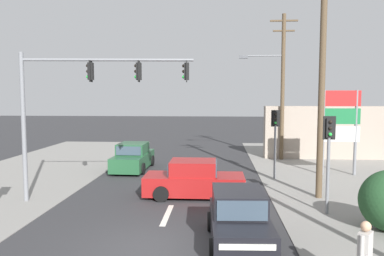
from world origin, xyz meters
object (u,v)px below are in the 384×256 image
pedestal_signal_right_kerb (329,148)px  hatchback_receding_far (239,220)px  sedan_oncoming_mid (194,180)px  sedan_kerbside_parked (133,158)px  pedestal_signal_far_median (275,132)px  shopping_plaza_sign (340,120)px  utility_pole_midground_right (322,62)px  pedestrian_at_kerb (365,254)px  utility_pole_background_right (281,82)px  traffic_signal_mast (83,94)px

pedestal_signal_right_kerb → hatchback_receding_far: bearing=-138.4°
sedan_oncoming_mid → sedan_kerbside_parked: (-3.93, 5.65, 0.00)m
pedestal_signal_far_median → shopping_plaza_sign: shopping_plaza_sign is taller
shopping_plaza_sign → sedan_kerbside_parked: size_ratio=1.08×
pedestal_signal_right_kerb → sedan_oncoming_mid: 5.62m
sedan_oncoming_mid → pedestal_signal_far_median: bearing=43.3°
utility_pole_midground_right → pedestrian_at_kerb: 9.19m
sedan_kerbside_parked → pedestrian_at_kerb: pedestrian_at_kerb is taller
shopping_plaza_sign → pedestrian_at_kerb: bearing=-105.0°
utility_pole_background_right → pedestal_signal_right_kerb: bearing=-90.8°
traffic_signal_mast → pedestal_signal_right_kerb: (9.34, -1.07, -1.94)m
shopping_plaza_sign → sedan_kerbside_parked: bearing=176.3°
pedestal_signal_right_kerb → pedestal_signal_far_median: 5.82m
sedan_kerbside_parked → pedestrian_at_kerb: bearing=-58.8°
hatchback_receding_far → sedan_kerbside_parked: (-5.56, 10.64, 0.00)m
traffic_signal_mast → utility_pole_background_right: bearing=48.4°
shopping_plaza_sign → traffic_signal_mast: bearing=-153.7°
utility_pole_background_right → pedestrian_at_kerb: 17.95m
pedestal_signal_far_median → sedan_kerbside_parked: pedestal_signal_far_median is taller
utility_pole_midground_right → traffic_signal_mast: bearing=-173.4°
utility_pole_background_right → pedestal_signal_right_kerb: (-0.17, -11.79, -2.77)m
hatchback_receding_far → pedestrian_at_kerb: size_ratio=2.28×
utility_pole_background_right → sedan_oncoming_mid: bearing=-117.7°
utility_pole_background_right → sedan_oncoming_mid: 11.89m
sedan_kerbside_parked → pedestrian_at_kerb: 15.55m
pedestrian_at_kerb → sedan_oncoming_mid: bearing=118.4°
pedestal_signal_right_kerb → pedestal_signal_far_median: bearing=100.2°
pedestal_signal_far_median → shopping_plaza_sign: bearing=18.8°
utility_pole_midground_right → utility_pole_background_right: bearing=90.6°
shopping_plaza_sign → pedestrian_at_kerb: (-3.37, -12.57, -2.06)m
traffic_signal_mast → pedestal_signal_far_median: traffic_signal_mast is taller
utility_pole_background_right → hatchback_receding_far: bearing=-103.3°
traffic_signal_mast → pedestal_signal_right_kerb: 9.60m
pedestal_signal_far_median → sedan_kerbside_parked: size_ratio=0.83×
utility_pole_midground_right → traffic_signal_mast: utility_pole_midground_right is taller
utility_pole_midground_right → utility_pole_background_right: 9.61m
utility_pole_midground_right → utility_pole_background_right: size_ratio=1.12×
utility_pole_midground_right → pedestrian_at_kerb: bearing=-98.0°
pedestal_signal_right_kerb → utility_pole_midground_right: bearing=82.7°
pedestal_signal_right_kerb → pedestal_signal_far_median: (-1.03, 5.73, 0.00)m
utility_pole_midground_right → hatchback_receding_far: (-3.60, -5.15, -4.93)m
utility_pole_background_right → sedan_kerbside_parked: utility_pole_background_right is taller
pedestal_signal_far_median → sedan_oncoming_mid: pedestal_signal_far_median is taller
traffic_signal_mast → pedestrian_at_kerb: size_ratio=4.21×
traffic_signal_mast → pedestal_signal_far_median: 9.72m
utility_pole_background_right → pedestal_signal_right_kerb: 12.11m
pedestal_signal_right_kerb → utility_pole_background_right: bearing=89.2°
traffic_signal_mast → pedestal_signal_far_median: bearing=29.3°
sedan_kerbside_parked → sedan_oncoming_mid: bearing=-55.2°
utility_pole_midground_right → sedan_oncoming_mid: bearing=-178.3°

